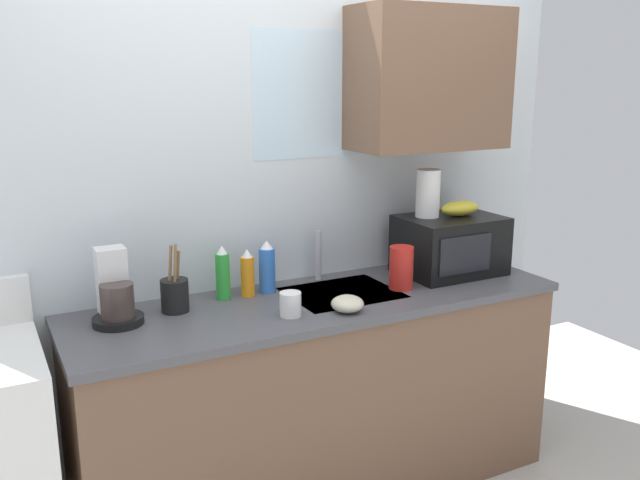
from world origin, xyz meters
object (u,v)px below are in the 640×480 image
banana_bunch (460,208)px  mug_white (290,304)px  utensil_crock (175,294)px  paper_towel_roll (428,193)px  dish_soap_bottle_orange (247,274)px  microwave (450,245)px  small_bowl (347,304)px  coffee_maker (115,295)px  cereal_canister (401,268)px  dish_soap_bottle_green (223,274)px  dish_soap_bottle_blue (267,268)px

banana_bunch → mug_white: 1.02m
banana_bunch → mug_white: (-0.97, -0.19, -0.26)m
utensil_crock → paper_towel_roll: bearing=-0.9°
banana_bunch → dish_soap_bottle_orange: size_ratio=0.97×
microwave → banana_bunch: size_ratio=2.30×
utensil_crock → small_bowl: utensil_crock is taller
microwave → utensil_crock: 1.30m
microwave → mug_white: size_ratio=4.84×
coffee_maker → cereal_canister: coffee_maker is taller
banana_bunch → paper_towel_roll: bearing=161.6°
coffee_maker → cereal_canister: size_ratio=1.49×
dish_soap_bottle_orange → small_bowl: size_ratio=1.58×
dish_soap_bottle_orange → dish_soap_bottle_green: (-0.11, 0.01, 0.01)m
dish_soap_bottle_orange → dish_soap_bottle_blue: bearing=7.7°
dish_soap_bottle_blue → mug_white: 0.33m
dish_soap_bottle_orange → cereal_canister: size_ratio=1.09×
paper_towel_roll → small_bowl: bearing=-153.3°
paper_towel_roll → cereal_canister: paper_towel_roll is taller
dish_soap_bottle_green → mug_white: size_ratio=2.42×
banana_bunch → dish_soap_bottle_blue: bearing=172.1°
mug_white → utensil_crock: size_ratio=0.34×
paper_towel_roll → mug_white: bearing=-163.6°
utensil_crock → small_bowl: bearing=-28.0°
coffee_maker → mug_white: (0.61, -0.25, -0.06)m
banana_bunch → utensil_crock: (-1.35, 0.07, -0.23)m
utensil_crock → dish_soap_bottle_orange: bearing=8.0°
small_bowl → banana_bunch: bearing=18.5°
dish_soap_bottle_blue → banana_bunch: bearing=-7.9°
banana_bunch → coffee_maker: 1.59m
utensil_crock → dish_soap_bottle_green: bearing=14.7°
banana_bunch → cereal_canister: (-0.39, -0.10, -0.21)m
dish_soap_bottle_blue → mug_white: dish_soap_bottle_blue is taller
cereal_canister → mug_white: 0.58m
dish_soap_bottle_orange → dish_soap_bottle_green: dish_soap_bottle_green is taller
banana_bunch → dish_soap_bottle_green: size_ratio=0.87×
mug_white → microwave: bearing=11.6°
microwave → cereal_canister: microwave is taller
coffee_maker → small_bowl: size_ratio=2.15×
mug_white → small_bowl: mug_white is taller
dish_soap_bottle_blue → dish_soap_bottle_orange: 0.10m
paper_towel_roll → small_bowl: size_ratio=1.69×
banana_bunch → paper_towel_roll: size_ratio=0.91×
paper_towel_roll → utensil_crock: (-1.20, 0.02, -0.31)m
cereal_canister → utensil_crock: 0.97m
microwave → cereal_canister: 0.36m
dish_soap_bottle_green → cereal_canister: (0.74, -0.23, -0.01)m
microwave → small_bowl: size_ratio=3.54×
banana_bunch → utensil_crock: size_ratio=0.72×
dish_soap_bottle_green → utensil_crock: utensil_crock is taller
microwave → dish_soap_bottle_orange: bearing=173.1°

